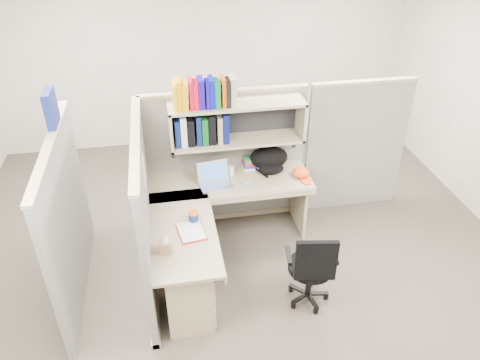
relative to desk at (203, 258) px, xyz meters
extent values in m
plane|color=#332D27|center=(0.41, 0.29, -0.44)|extent=(6.00, 6.00, 0.00)
plane|color=#AFA99E|center=(0.41, 3.29, 0.91)|extent=(6.00, 0.00, 6.00)
cube|color=slate|center=(0.41, 1.19, 0.36)|extent=(1.80, 0.06, 1.60)
cube|color=tan|center=(0.41, 1.19, 1.18)|extent=(1.80, 0.08, 0.03)
cube|color=slate|center=(-0.49, 0.29, 0.36)|extent=(0.06, 1.80, 1.60)
cube|color=tan|center=(-0.49, 0.29, 1.18)|extent=(0.08, 1.80, 0.03)
cube|color=slate|center=(-1.19, 0.29, 0.36)|extent=(0.06, 1.80, 1.60)
cube|color=slate|center=(1.96, 1.19, 0.36)|extent=(1.20, 0.06, 1.60)
cube|color=navy|center=(-1.19, 0.64, 1.35)|extent=(0.07, 0.27, 0.32)
cube|color=white|center=(-0.46, 0.44, 0.76)|extent=(0.00, 0.21, 0.28)
cube|color=tan|center=(0.51, 0.99, 1.11)|extent=(1.40, 0.34, 0.03)
cube|color=tan|center=(0.51, 0.99, 0.70)|extent=(1.40, 0.34, 0.03)
cube|color=tan|center=(-0.18, 0.99, 0.90)|extent=(0.03, 0.34, 0.44)
cube|color=tan|center=(1.19, 0.99, 0.90)|extent=(0.03, 0.34, 0.44)
cube|color=black|center=(0.51, 1.15, 0.90)|extent=(1.38, 0.01, 0.41)
cube|color=#DBA804|center=(-0.11, 0.97, 1.25)|extent=(0.03, 0.20, 0.26)
cube|color=orange|center=(-0.07, 0.97, 1.27)|extent=(0.05, 0.20, 0.29)
cube|color=#EFA305|center=(-0.02, 0.97, 1.25)|extent=(0.06, 0.20, 0.26)
cube|color=red|center=(0.05, 0.97, 1.27)|extent=(0.04, 0.20, 0.29)
cube|color=red|center=(0.09, 0.97, 1.25)|extent=(0.05, 0.20, 0.26)
cube|color=#170493|center=(0.14, 0.97, 1.27)|extent=(0.06, 0.20, 0.29)
cube|color=#14059E|center=(0.21, 0.97, 1.25)|extent=(0.04, 0.20, 0.26)
cube|color=#050F99|center=(0.25, 0.97, 1.27)|extent=(0.04, 0.20, 0.29)
cube|color=#076729|center=(0.30, 0.97, 1.25)|extent=(0.06, 0.20, 0.26)
cube|color=#C84604|center=(0.36, 0.97, 1.27)|extent=(0.04, 0.20, 0.29)
cube|color=black|center=(0.41, 0.97, 1.25)|extent=(0.05, 0.20, 0.26)
cube|color=tan|center=(0.46, 0.97, 1.27)|extent=(0.06, 0.20, 0.29)
cube|color=#07184E|center=(-0.11, 1.01, 0.86)|extent=(0.05, 0.24, 0.29)
cube|color=silver|center=(-0.05, 1.01, 0.87)|extent=(0.06, 0.24, 0.32)
cube|color=black|center=(0.02, 1.01, 0.86)|extent=(0.07, 0.24, 0.29)
cube|color=#071946|center=(0.10, 1.01, 0.87)|extent=(0.05, 0.24, 0.32)
cube|color=#0A4917|center=(0.17, 1.01, 0.86)|extent=(0.06, 0.24, 0.29)
cube|color=black|center=(0.24, 1.01, 0.87)|extent=(0.07, 0.24, 0.32)
cube|color=gray|center=(0.32, 1.01, 0.86)|extent=(0.05, 0.24, 0.29)
cube|color=#070D4F|center=(0.38, 1.01, 0.87)|extent=(0.06, 0.24, 0.32)
cube|color=tan|center=(0.41, 0.86, 0.28)|extent=(1.74, 0.60, 0.03)
cube|color=tan|center=(-0.16, 0.09, 0.28)|extent=(0.60, 1.34, 0.03)
cube|color=tan|center=(0.41, 0.56, 0.24)|extent=(1.74, 0.02, 0.07)
cube|color=tan|center=(0.14, 0.09, 0.24)|extent=(0.02, 1.34, 0.07)
cube|color=tan|center=(-0.16, -0.26, -0.10)|extent=(0.40, 0.55, 0.68)
cube|color=tan|center=(0.05, -0.26, 0.10)|extent=(0.02, 0.50, 0.16)
cube|color=tan|center=(0.05, -0.26, -0.08)|extent=(0.02, 0.50, 0.16)
cube|color=tan|center=(0.05, -0.26, -0.30)|extent=(0.02, 0.50, 0.22)
cube|color=#B2B2B7|center=(0.06, -0.26, 0.10)|extent=(0.01, 0.12, 0.01)
cube|color=tan|center=(1.21, 0.89, -0.09)|extent=(0.03, 0.55, 0.70)
cylinder|color=navy|center=(-0.05, 0.21, 0.33)|extent=(0.09, 0.09, 0.08)
cylinder|color=#D44B14|center=(-0.05, 0.21, 0.38)|extent=(0.10, 0.10, 0.02)
ellipsoid|color=#82A3B9|center=(0.57, 0.73, 0.31)|extent=(0.10, 0.07, 0.03)
cylinder|color=white|center=(0.43, 0.95, 0.34)|extent=(0.09, 0.09, 0.10)
cylinder|color=black|center=(0.97, -0.29, -0.01)|extent=(0.42, 0.42, 0.06)
cube|color=black|center=(0.94, -0.48, 0.24)|extent=(0.37, 0.10, 0.42)
cylinder|color=black|center=(0.97, -0.29, -0.18)|extent=(0.05, 0.05, 0.37)
cylinder|color=black|center=(0.97, -0.29, -0.39)|extent=(0.40, 0.40, 0.09)
cube|color=black|center=(0.77, -0.25, 0.13)|extent=(0.07, 0.24, 0.04)
cube|color=black|center=(1.18, -0.32, 0.13)|extent=(0.07, 0.24, 0.04)
camera|label=1|loc=(-0.25, -3.34, 3.00)|focal=35.00mm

